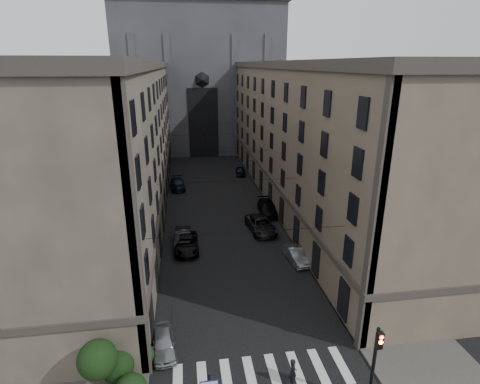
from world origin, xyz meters
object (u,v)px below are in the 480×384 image
car_right_midnear (261,225)px  car_right_midfar (268,208)px  gothic_tower (199,67)px  traffic_light_right (375,358)px  pedestrian (293,372)px  car_left_near (163,343)px  car_right_near (296,255)px  car_left_far (178,184)px  car_left_midnear (183,238)px  car_right_far (241,171)px  car_left_midfar (186,244)px

car_right_midnear → car_right_midfar: 5.51m
gothic_tower → traffic_light_right: gothic_tower is taller
car_right_midnear → pedestrian: (-2.59, -21.91, 0.13)m
car_right_midfar → pedestrian: (-4.55, -27.05, 0.15)m
car_left_near → car_right_near: car_right_near is taller
car_left_far → car_right_near: 27.26m
pedestrian → traffic_light_right: bearing=-121.1°
car_left_near → car_left_midnear: 15.92m
car_left_near → car_left_far: (0.75, 35.11, 0.10)m
traffic_light_right → pedestrian: size_ratio=2.76×
car_right_midnear → car_right_far: 23.38m
gothic_tower → pedestrian: (1.65, -71.02, -16.86)m
car_left_midfar → car_right_midnear: car_right_midnear is taller
car_left_near → car_right_far: 42.80m
traffic_light_right → gothic_tower: bearing=94.4°
pedestrian → gothic_tower: bearing=-2.7°
car_right_midnear → pedestrian: bearing=-102.1°
car_left_midnear → car_right_midnear: (9.01, 1.98, 0.03)m
car_left_far → pedestrian: (7.10, -39.17, 0.18)m
gothic_tower → car_right_midfar: (6.20, -43.97, -17.00)m
car_left_near → car_left_midnear: bearing=77.4°
car_left_midfar → pedestrian: 19.44m
car_left_near → car_right_near: (12.40, 10.47, 0.02)m
car_left_midnear → car_left_midfar: bearing=-73.8°
traffic_light_right → car_left_midfar: size_ratio=0.97×
traffic_light_right → car_left_near: traffic_light_right is taller
pedestrian → car_right_midnear: bearing=-10.8°
car_left_near → car_left_midfar: size_ratio=0.72×
car_right_midfar → pedestrian: 27.43m
gothic_tower → traffic_light_right: bearing=-85.6°
car_right_near → pedestrian: 15.23m
car_left_far → car_left_midnear: bearing=-93.4°
car_left_midnear → car_right_far: 27.30m
car_right_midnear → traffic_light_right: bearing=-92.1°
car_left_midfar → pedestrian: pedestrian is taller
car_left_near → pedestrian: pedestrian is taller
car_right_midfar → car_left_midnear: bearing=-145.2°
traffic_light_right → car_left_midnear: (-10.37, 21.94, -2.50)m
traffic_light_right → car_left_midnear: size_ratio=1.09×
gothic_tower → traffic_light_right: 74.67m
car_left_midfar → car_right_midnear: (8.65, 3.43, 0.07)m
gothic_tower → car_right_midfar: gothic_tower is taller
car_left_midnear → car_right_far: size_ratio=1.19×
car_right_midfar → gothic_tower: bearing=99.8°
car_left_far → car_right_midfar: 16.81m
car_left_far → car_right_midnear: car_right_midnear is taller
car_right_midfar → car_right_far: (-0.79, 18.21, -0.11)m
car_left_near → car_left_midfar: car_left_midfar is taller
pedestrian → car_left_near: bearing=58.6°
car_left_midnear → car_left_midfar: (0.36, -1.45, -0.04)m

